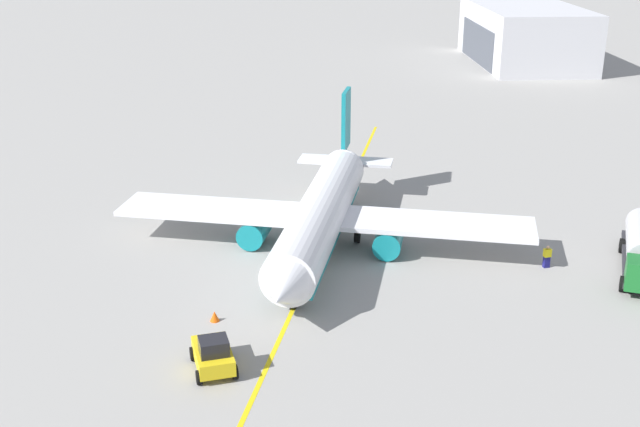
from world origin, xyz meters
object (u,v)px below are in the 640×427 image
(airplane, at_px, (321,216))
(pushback_tug, at_px, (213,354))
(refueling_worker, at_px, (547,257))
(safety_cone_nose, at_px, (215,316))

(airplane, distance_m, pushback_tug, 18.55)
(refueling_worker, relative_size, safety_cone_nose, 2.52)
(airplane, height_order, refueling_worker, airplane)
(airplane, xyz_separation_m, safety_cone_nose, (9.90, -9.22, -2.31))
(pushback_tug, distance_m, refueling_worker, 26.44)
(pushback_tug, relative_size, safety_cone_nose, 5.45)
(safety_cone_nose, bearing_deg, airplane, 137.04)
(pushback_tug, height_order, refueling_worker, pushback_tug)
(refueling_worker, bearing_deg, airplane, -115.28)
(refueling_worker, bearing_deg, safety_cone_nose, -83.63)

